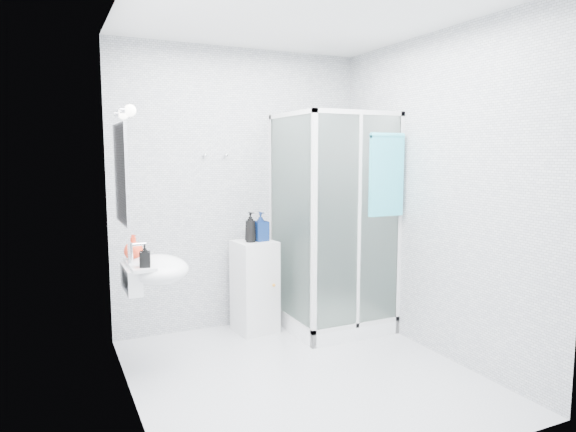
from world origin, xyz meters
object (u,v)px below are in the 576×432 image
hand_towel (387,173)px  soap_dispenser_black (145,256)px  storage_cabinet (255,286)px  shampoo_bottle_a (250,227)px  wall_basin (153,270)px  soap_dispenser_orange (133,247)px  shampoo_bottle_b (261,226)px  shower_enclosure (329,283)px

hand_towel → soap_dispenser_black: hand_towel is taller
soap_dispenser_black → storage_cabinet: bearing=34.2°
shampoo_bottle_a → hand_towel: bearing=-32.5°
storage_cabinet → shampoo_bottle_a: (-0.05, -0.03, 0.56)m
wall_basin → soap_dispenser_black: size_ratio=3.50×
shampoo_bottle_a → soap_dispenser_orange: 1.16m
wall_basin → shampoo_bottle_a: shampoo_bottle_a is taller
hand_towel → soap_dispenser_black: bearing=-177.7°
shampoo_bottle_b → soap_dispenser_black: (-1.16, -0.75, -0.03)m
shampoo_bottle_a → soap_dispenser_black: (-1.05, -0.72, -0.04)m
soap_dispenser_orange → hand_towel: bearing=-6.3°
hand_towel → soap_dispenser_orange: size_ratio=3.95×
hand_towel → shampoo_bottle_b: (-0.90, 0.66, -0.50)m
hand_towel → soap_dispenser_orange: bearing=173.7°
wall_basin → soap_dispenser_orange: size_ratio=3.10×
storage_cabinet → shampoo_bottle_b: 0.56m
shampoo_bottle_a → wall_basin: bearing=-150.3°
wall_basin → hand_towel: 2.09m
shower_enclosure → shampoo_bottle_b: shower_enclosure is taller
shampoo_bottle_a → shampoo_bottle_b: shampoo_bottle_a is taller
shower_enclosure → storage_cabinet: 0.69m
shower_enclosure → shampoo_bottle_a: 0.90m
shampoo_bottle_b → soap_dispenser_orange: (-1.19, -0.43, -0.02)m
storage_cabinet → shampoo_bottle_a: bearing=-157.7°
soap_dispenser_orange → soap_dispenser_black: 0.31m
storage_cabinet → soap_dispenser_orange: soap_dispenser_orange is taller
wall_basin → storage_cabinet: 1.23m
shower_enclosure → shampoo_bottle_b: 0.82m
shower_enclosure → wall_basin: size_ratio=3.57×
wall_basin → storage_cabinet: (1.02, 0.58, -0.37)m
wall_basin → shampoo_bottle_a: 1.13m
soap_dispenser_orange → storage_cabinet: bearing=21.0°
soap_dispenser_orange → shampoo_bottle_a: bearing=20.7°
shower_enclosure → shampoo_bottle_a: bearing=160.7°
shampoo_bottle_a → soap_dispenser_orange: shampoo_bottle_a is taller
shower_enclosure → hand_towel: size_ratio=2.81×
shower_enclosure → soap_dispenser_black: size_ratio=12.50×
shower_enclosure → shampoo_bottle_a: shower_enclosure is taller
storage_cabinet → shampoo_bottle_a: size_ratio=3.09×
shower_enclosure → soap_dispenser_orange: size_ratio=11.08×
soap_dispenser_black → shampoo_bottle_a: bearing=34.4°
soap_dispenser_black → soap_dispenser_orange: bearing=95.3°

